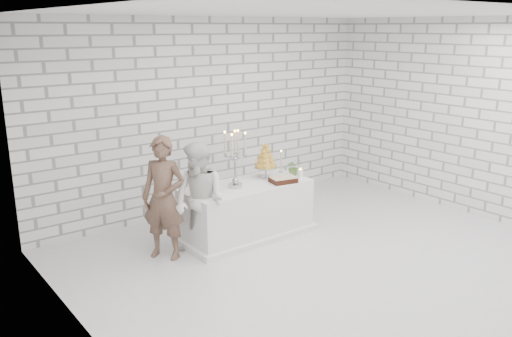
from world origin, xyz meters
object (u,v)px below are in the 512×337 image
Objects in this scene: bride at (200,201)px; croquembouche at (266,160)px; groom at (164,198)px; cake_table at (247,210)px; candelabra at (235,159)px.

bride is 2.88× the size of croquembouche.
groom reaches higher than bride.
cake_table is 1.31m from groom.
groom is at bearing -144.57° from bride.
groom reaches higher than cake_table.
cake_table is 2.28× the size of candelabra.
croquembouche is at bearing 54.87° from groom.
candelabra reaches higher than bride.
croquembouche is (1.66, 0.04, 0.22)m from groom.
candelabra reaches higher than croquembouche.
bride is 1.37m from croquembouche.
bride reaches higher than croquembouche.
bride is at bearing -166.33° from croquembouche.
cake_table is at bearing 5.84° from candelabra.
groom reaches higher than croquembouche.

